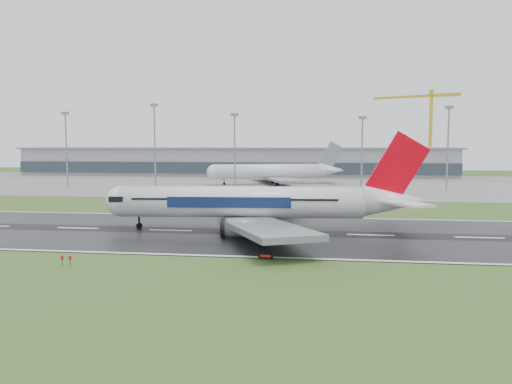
# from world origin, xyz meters

# --- Properties ---
(ground) EXTENTS (520.00, 520.00, 0.00)m
(ground) POSITION_xyz_m (0.00, 0.00, 0.00)
(ground) COLOR #30521E
(ground) RESTS_ON ground
(runway) EXTENTS (400.00, 45.00, 0.10)m
(runway) POSITION_xyz_m (0.00, 0.00, 0.05)
(runway) COLOR black
(runway) RESTS_ON ground
(apron) EXTENTS (400.00, 130.00, 0.08)m
(apron) POSITION_xyz_m (0.00, 125.00, 0.04)
(apron) COLOR slate
(apron) RESTS_ON ground
(terminal) EXTENTS (240.00, 36.00, 15.00)m
(terminal) POSITION_xyz_m (0.00, 185.00, 7.50)
(terminal) COLOR gray
(terminal) RESTS_ON ground
(main_airliner) EXTENTS (69.58, 66.73, 19.18)m
(main_airliner) POSITION_xyz_m (38.59, 3.29, 9.69)
(main_airliner) COLOR silver
(main_airliner) RESTS_ON runway
(parked_airliner) EXTENTS (77.44, 74.78, 18.19)m
(parked_airliner) POSITION_xyz_m (28.94, 121.48, 9.18)
(parked_airliner) COLOR silver
(parked_airliner) RESTS_ON apron
(tower_crane) EXTENTS (45.74, 22.42, 47.97)m
(tower_crane) POSITION_xyz_m (110.69, 200.00, 23.98)
(tower_crane) COLOR gold
(tower_crane) RESTS_ON ground
(runway_sign) EXTENTS (2.26, 1.00, 1.04)m
(runway_sign) POSITION_xyz_m (42.21, -23.05, 0.52)
(runway_sign) COLOR black
(runway_sign) RESTS_ON ground
(floodmast_1) EXTENTS (0.64, 0.64, 29.87)m
(floodmast_1) POSITION_xyz_m (-56.03, 100.00, 14.93)
(floodmast_1) COLOR gray
(floodmast_1) RESTS_ON ground
(floodmast_2) EXTENTS (0.64, 0.64, 32.83)m
(floodmast_2) POSITION_xyz_m (-17.62, 100.00, 16.42)
(floodmast_2) COLOR gray
(floodmast_2) RESTS_ON ground
(floodmast_3) EXTENTS (0.64, 0.64, 28.71)m
(floodmast_3) POSITION_xyz_m (15.44, 100.00, 14.36)
(floodmast_3) COLOR gray
(floodmast_3) RESTS_ON ground
(floodmast_4) EXTENTS (0.64, 0.64, 27.18)m
(floodmast_4) POSITION_xyz_m (65.30, 100.00, 13.59)
(floodmast_4) COLOR gray
(floodmast_4) RESTS_ON ground
(floodmast_5) EXTENTS (0.64, 0.64, 30.79)m
(floodmast_5) POSITION_xyz_m (97.06, 100.00, 15.40)
(floodmast_5) COLOR gray
(floodmast_5) RESTS_ON ground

